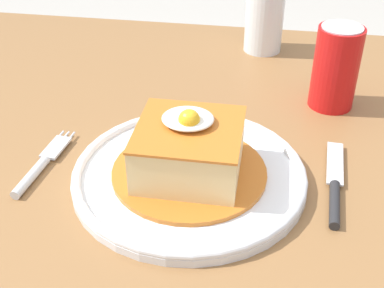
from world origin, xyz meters
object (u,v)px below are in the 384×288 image
soda_can (336,68)px  fork (39,167)px  knife (335,191)px  drinking_glass (264,26)px  main_plate (189,174)px

soda_can → fork: bearing=-148.1°
knife → drinking_glass: 0.42m
main_plate → fork: size_ratio=1.99×
main_plate → soda_can: soda_can is taller
drinking_glass → knife: bearing=-75.4°
main_plate → knife: main_plate is taller
knife → soda_can: bearing=88.3°
fork → soda_can: 0.44m
main_plate → fork: main_plate is taller
fork → main_plate: bearing=3.4°
fork → knife: 0.36m
knife → drinking_glass: drinking_glass is taller
main_plate → soda_can: size_ratio=2.28×
fork → knife: (0.36, 0.01, 0.00)m
knife → drinking_glass: size_ratio=1.58×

